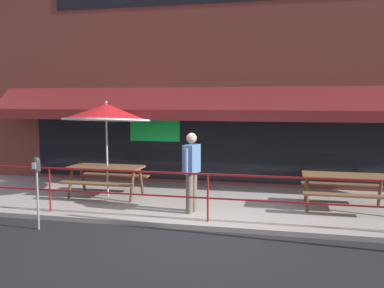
% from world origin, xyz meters
% --- Properties ---
extents(ground_plane, '(120.00, 120.00, 0.00)m').
position_xyz_m(ground_plane, '(0.00, 0.00, 0.00)').
color(ground_plane, black).
extents(patio_deck, '(15.00, 4.00, 0.10)m').
position_xyz_m(patio_deck, '(0.00, 2.00, 0.05)').
color(patio_deck, '#9E998E').
rests_on(patio_deck, ground).
extents(restaurant_building, '(15.00, 1.60, 8.29)m').
position_xyz_m(restaurant_building, '(0.00, 4.23, 4.11)').
color(restaurant_building, brown).
rests_on(restaurant_building, ground).
extents(patio_railing, '(13.84, 0.04, 0.97)m').
position_xyz_m(patio_railing, '(0.00, 0.30, 0.80)').
color(patio_railing, maroon).
rests_on(patio_railing, patio_deck).
extents(picnic_table_left, '(1.80, 1.42, 0.76)m').
position_xyz_m(picnic_table_left, '(-2.86, 1.90, 0.71)').
color(picnic_table_left, brown).
rests_on(picnic_table_left, patio_deck).
extents(picnic_table_centre, '(1.80, 1.42, 0.76)m').
position_xyz_m(picnic_table_centre, '(2.75, 1.90, 0.71)').
color(picnic_table_centre, brown).
rests_on(picnic_table_centre, patio_deck).
extents(patio_umbrella_left, '(2.14, 2.14, 2.38)m').
position_xyz_m(patio_umbrella_left, '(-2.86, 1.98, 2.18)').
color(patio_umbrella_left, '#B7B2A8').
rests_on(patio_umbrella_left, patio_deck).
extents(pedestrian_walking, '(0.33, 0.60, 1.71)m').
position_xyz_m(pedestrian_walking, '(-0.47, 0.92, 1.06)').
color(pedestrian_walking, '#665B4C').
rests_on(pedestrian_walking, patio_deck).
extents(parking_meter_near, '(0.15, 0.16, 1.42)m').
position_xyz_m(parking_meter_near, '(-3.17, -0.60, 1.15)').
color(parking_meter_near, gray).
rests_on(parking_meter_near, ground).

